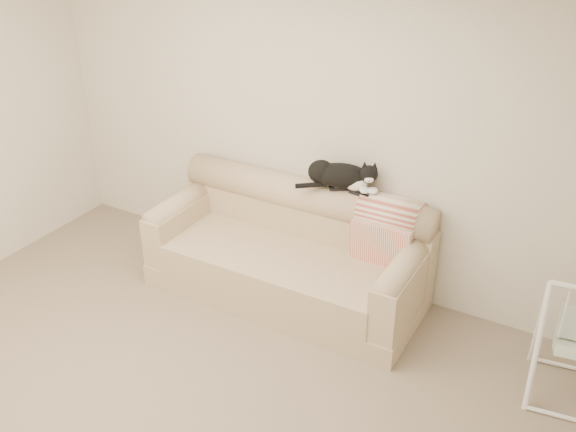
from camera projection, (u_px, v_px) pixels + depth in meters
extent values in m
plane|color=#776853|center=(171.00, 417.00, 4.08)|extent=(5.00, 5.00, 0.00)
cube|color=beige|center=(318.00, 128.00, 4.99)|extent=(5.00, 0.04, 2.60)
cube|color=tan|center=(285.00, 285.00, 5.22)|extent=(2.20, 0.90, 0.18)
cube|color=tan|center=(278.00, 270.00, 5.04)|extent=(1.80, 0.68, 0.24)
cube|color=tan|center=(305.00, 231.00, 5.32)|extent=(2.20, 0.22, 0.50)
cylinder|color=tan|center=(306.00, 195.00, 5.17)|extent=(2.16, 0.28, 0.28)
cube|color=tan|center=(185.00, 224.00, 5.51)|extent=(0.20, 0.88, 0.42)
cylinder|color=tan|center=(183.00, 202.00, 5.41)|extent=(0.18, 0.84, 0.18)
cube|color=tan|center=(403.00, 289.00, 4.65)|extent=(0.20, 0.88, 0.42)
cylinder|color=tan|center=(406.00, 264.00, 4.55)|extent=(0.18, 0.84, 0.18)
cube|color=black|center=(341.00, 188.00, 4.94)|extent=(0.18, 0.14, 0.02)
cube|color=gray|center=(341.00, 186.00, 4.93)|extent=(0.10, 0.08, 0.01)
cube|color=black|center=(360.00, 193.00, 4.86)|extent=(0.17, 0.07, 0.02)
ellipsoid|color=black|center=(341.00, 175.00, 4.90)|extent=(0.48, 0.34, 0.19)
ellipsoid|color=black|center=(321.00, 172.00, 4.93)|extent=(0.26, 0.24, 0.19)
ellipsoid|color=white|center=(356.00, 183.00, 4.87)|extent=(0.20, 0.16, 0.13)
ellipsoid|color=black|center=(369.00, 174.00, 4.80)|extent=(0.18, 0.18, 0.13)
ellipsoid|color=white|center=(369.00, 179.00, 4.76)|extent=(0.09, 0.08, 0.05)
sphere|color=#BF7272|center=(369.00, 181.00, 4.74)|extent=(0.02, 0.02, 0.02)
cone|color=black|center=(365.00, 165.00, 4.79)|extent=(0.08, 0.08, 0.06)
cone|color=black|center=(375.00, 166.00, 4.78)|extent=(0.06, 0.07, 0.06)
sphere|color=#B38023|center=(365.00, 175.00, 4.76)|extent=(0.02, 0.02, 0.02)
sphere|color=#B38023|center=(372.00, 176.00, 4.75)|extent=(0.02, 0.02, 0.02)
ellipsoid|color=white|center=(365.00, 190.00, 4.83)|extent=(0.11, 0.12, 0.04)
ellipsoid|color=white|center=(373.00, 191.00, 4.82)|extent=(0.11, 0.12, 0.04)
cylinder|color=black|center=(311.00, 185.00, 4.91)|extent=(0.21, 0.18, 0.04)
cylinder|color=#BE4D41|center=(391.00, 217.00, 4.85)|extent=(0.47, 0.33, 0.33)
cube|color=#BE4D41|center=(380.00, 249.00, 4.81)|extent=(0.47, 0.09, 0.42)
cylinder|color=white|center=(537.00, 347.00, 4.05)|extent=(0.07, 0.29, 0.83)
cylinder|color=white|center=(539.00, 324.00, 4.26)|extent=(0.07, 0.29, 0.83)
cylinder|color=white|center=(564.00, 417.00, 4.05)|extent=(0.48, 0.09, 0.03)
cylinder|color=white|center=(566.00, 366.00, 4.47)|extent=(0.48, 0.09, 0.03)
cylinder|color=white|center=(565.00, 312.00, 4.01)|extent=(0.01, 0.01, 0.39)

